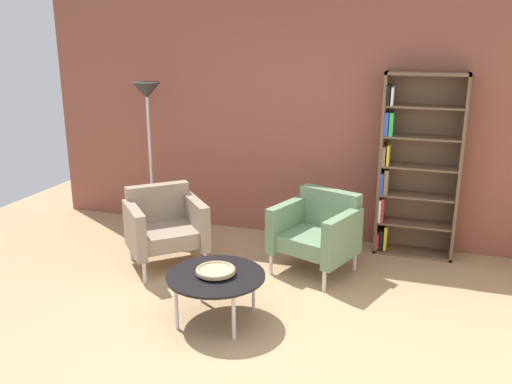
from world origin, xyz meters
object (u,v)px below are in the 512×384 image
(decorative_bowl, at_px, (216,270))
(floor_lamp_torchiere, at_px, (148,108))
(coffee_table_low, at_px, (216,278))
(bookshelf_tall, at_px, (414,167))
(armchair_by_bookshelf, at_px, (164,225))
(armchair_spare_guest, at_px, (318,231))

(decorative_bowl, height_order, floor_lamp_torchiere, floor_lamp_torchiere)
(coffee_table_low, height_order, decorative_bowl, decorative_bowl)
(bookshelf_tall, distance_m, decorative_bowl, 2.48)
(decorative_bowl, bearing_deg, coffee_table_low, 0.00)
(coffee_table_low, bearing_deg, armchair_by_bookshelf, 136.03)
(decorative_bowl, distance_m, floor_lamp_torchiere, 2.52)
(bookshelf_tall, relative_size, floor_lamp_torchiere, 1.09)
(coffee_table_low, xyz_separation_m, armchair_by_bookshelf, (-0.92, 0.88, 0.04))
(bookshelf_tall, bearing_deg, coffee_table_low, -125.61)
(decorative_bowl, height_order, armchair_spare_guest, armchair_spare_guest)
(floor_lamp_torchiere, bearing_deg, armchair_by_bookshelf, -55.03)
(bookshelf_tall, relative_size, decorative_bowl, 5.94)
(decorative_bowl, relative_size, armchair_spare_guest, 0.36)
(coffee_table_low, distance_m, decorative_bowl, 0.06)
(decorative_bowl, xyz_separation_m, armchair_spare_guest, (0.58, 1.20, -0.02))
(armchair_spare_guest, bearing_deg, decorative_bowl, -95.98)
(floor_lamp_torchiere, bearing_deg, decorative_bowl, -48.94)
(decorative_bowl, xyz_separation_m, floor_lamp_torchiere, (-1.51, 1.74, 1.01))
(coffee_table_low, bearing_deg, bookshelf_tall, 54.39)
(bookshelf_tall, height_order, floor_lamp_torchiere, bookshelf_tall)
(decorative_bowl, bearing_deg, armchair_spare_guest, 64.29)
(coffee_table_low, relative_size, armchair_spare_guest, 0.90)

